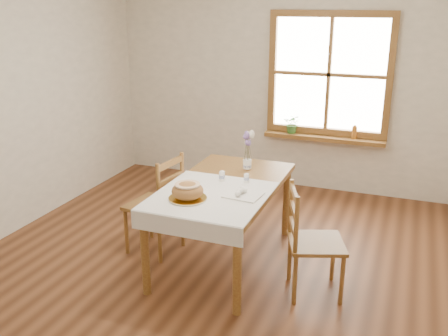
{
  "coord_description": "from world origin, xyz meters",
  "views": [
    {
      "loc": [
        1.48,
        -3.53,
        2.28
      ],
      "look_at": [
        0.0,
        0.3,
        0.9
      ],
      "focal_mm": 40.0,
      "sensor_mm": 36.0,
      "label": 1
    }
  ],
  "objects_px": {
    "chair_right": "(316,241)",
    "bread_plate": "(188,199)",
    "flower_vase": "(247,165)",
    "dining_table": "(224,193)",
    "chair_left": "(154,203)"
  },
  "relations": [
    {
      "from": "chair_right",
      "to": "bread_plate",
      "type": "xyz_separation_m",
      "value": [
        -1.01,
        -0.24,
        0.31
      ]
    },
    {
      "from": "chair_right",
      "to": "flower_vase",
      "type": "height_order",
      "value": "chair_right"
    },
    {
      "from": "chair_right",
      "to": "bread_plate",
      "type": "relative_size",
      "value": 3.04
    },
    {
      "from": "chair_right",
      "to": "flower_vase",
      "type": "distance_m",
      "value": 1.12
    },
    {
      "from": "dining_table",
      "to": "flower_vase",
      "type": "bearing_deg",
      "value": 82.6
    },
    {
      "from": "chair_left",
      "to": "bread_plate",
      "type": "relative_size",
      "value": 3.18
    },
    {
      "from": "flower_vase",
      "to": "chair_left",
      "type": "bearing_deg",
      "value": -146.74
    },
    {
      "from": "flower_vase",
      "to": "dining_table",
      "type": "bearing_deg",
      "value": -97.4
    },
    {
      "from": "bread_plate",
      "to": "flower_vase",
      "type": "distance_m",
      "value": 0.94
    },
    {
      "from": "dining_table",
      "to": "bread_plate",
      "type": "height_order",
      "value": "bread_plate"
    },
    {
      "from": "bread_plate",
      "to": "flower_vase",
      "type": "bearing_deg",
      "value": 77.95
    },
    {
      "from": "dining_table",
      "to": "flower_vase",
      "type": "relative_size",
      "value": 17.88
    },
    {
      "from": "dining_table",
      "to": "chair_right",
      "type": "distance_m",
      "value": 0.93
    },
    {
      "from": "chair_left",
      "to": "chair_right",
      "type": "relative_size",
      "value": 1.04
    },
    {
      "from": "chair_left",
      "to": "bread_plate",
      "type": "bearing_deg",
      "value": 59.96
    }
  ]
}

